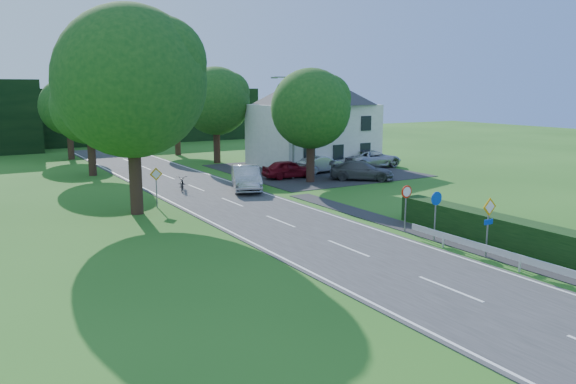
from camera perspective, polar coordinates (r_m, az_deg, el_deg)
road at (r=31.88m, az=-2.60°, el=-2.31°), size 7.00×80.00×0.04m
parking_pad at (r=48.94m, az=2.49°, el=2.21°), size 14.00×16.00×0.04m
line_edge_left at (r=30.50m, az=-7.98°, el=-2.94°), size 0.12×80.00×0.01m
line_edge_right at (r=33.51m, az=2.29°, el=-1.63°), size 0.12×80.00×0.01m
line_centre at (r=31.88m, az=-2.60°, el=-2.27°), size 0.12×80.00×0.01m
tree_main at (r=32.57m, az=-15.55°, el=7.90°), size 9.40×9.40×11.64m
tree_left_far at (r=48.42m, az=-19.49°, el=6.61°), size 7.00×7.00×8.58m
tree_right_far at (r=54.00m, az=-7.31°, el=7.74°), size 7.40×7.40×9.09m
tree_left_back at (r=60.30m, az=-21.37°, el=6.91°), size 6.60×6.60×8.07m
tree_right_back at (r=61.08m, az=-11.22°, el=7.23°), size 6.20×6.20×7.56m
tree_right_mid at (r=42.42m, az=2.32°, el=6.73°), size 7.00×7.00×8.58m
treeline_right at (r=76.88m, az=-13.92°, el=7.55°), size 30.00×5.00×7.00m
house_white at (r=52.10m, az=2.54°, el=7.57°), size 10.60×8.40×8.60m
streetlight at (r=43.86m, az=0.39°, el=7.09°), size 2.03×0.18×8.00m
sign_priority_right at (r=25.05m, az=19.72°, el=-2.32°), size 0.78×0.09×2.59m
sign_roundabout at (r=27.01m, az=14.79°, el=-1.41°), size 0.64×0.08×2.37m
sign_speed_limit at (r=28.38m, az=11.93°, el=-0.53°), size 0.64×0.11×2.37m
sign_priority_left at (r=34.34m, az=-13.25°, el=1.24°), size 0.78×0.09×2.44m
moving_car at (r=39.34m, az=-4.27°, el=1.43°), size 3.63×5.49×1.71m
motorcycle at (r=39.83m, az=-10.69°, el=0.93°), size 1.43×2.18×1.08m
parked_car_red at (r=44.57m, az=0.07°, el=2.36°), size 4.35×2.08×1.43m
parked_car_silver_a at (r=47.52m, az=3.31°, el=2.85°), size 4.56×2.25×1.44m
parked_car_grey at (r=44.08m, az=7.48°, el=2.17°), size 5.04×4.74×1.43m
parked_car_silver_b at (r=51.13m, az=8.49°, el=3.37°), size 5.74×2.80×1.57m
parasol at (r=50.07m, az=0.53°, el=3.70°), size 2.75×2.79×2.20m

